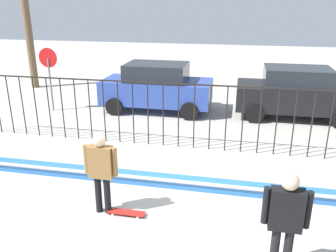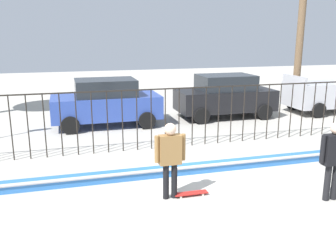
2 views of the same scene
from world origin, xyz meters
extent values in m
plane|color=#ADA89E|center=(0.00, 0.00, 0.00)|extent=(60.00, 60.00, 0.00)
cube|color=#2D6BB7|center=(0.00, 0.93, 0.11)|extent=(11.00, 0.36, 0.22)
cylinder|color=#B2B2B7|center=(0.00, 0.75, 0.22)|extent=(11.00, 0.09, 0.09)
cylinder|color=black|center=(-5.13, 3.31, 0.99)|extent=(0.04, 0.04, 1.97)
cylinder|color=black|center=(-4.67, 3.31, 0.99)|extent=(0.04, 0.04, 1.97)
cylinder|color=black|center=(-4.20, 3.31, 0.99)|extent=(0.04, 0.04, 1.97)
cylinder|color=black|center=(-3.73, 3.31, 0.99)|extent=(0.04, 0.04, 1.97)
cylinder|color=black|center=(-3.27, 3.31, 0.99)|extent=(0.04, 0.04, 1.97)
cylinder|color=black|center=(-2.80, 3.31, 0.99)|extent=(0.04, 0.04, 1.97)
cylinder|color=black|center=(-2.33, 3.31, 0.99)|extent=(0.04, 0.04, 1.97)
cylinder|color=black|center=(-1.87, 3.31, 0.99)|extent=(0.04, 0.04, 1.97)
cylinder|color=black|center=(-1.40, 3.31, 0.99)|extent=(0.04, 0.04, 1.97)
cylinder|color=black|center=(-0.93, 3.31, 0.99)|extent=(0.04, 0.04, 1.97)
cylinder|color=black|center=(-0.47, 3.31, 0.99)|extent=(0.04, 0.04, 1.97)
cylinder|color=black|center=(0.00, 3.31, 0.99)|extent=(0.04, 0.04, 1.97)
cylinder|color=black|center=(0.47, 3.31, 0.99)|extent=(0.04, 0.04, 1.97)
cylinder|color=black|center=(0.93, 3.31, 0.99)|extent=(0.04, 0.04, 1.97)
cylinder|color=black|center=(1.40, 3.31, 0.99)|extent=(0.04, 0.04, 1.97)
cylinder|color=black|center=(1.87, 3.31, 0.99)|extent=(0.04, 0.04, 1.97)
cylinder|color=black|center=(2.33, 3.31, 0.99)|extent=(0.04, 0.04, 1.97)
cylinder|color=black|center=(2.80, 3.31, 0.99)|extent=(0.04, 0.04, 1.97)
cylinder|color=black|center=(3.27, 3.31, 0.99)|extent=(0.04, 0.04, 1.97)
cylinder|color=black|center=(3.73, 3.31, 0.99)|extent=(0.04, 0.04, 1.97)
cylinder|color=black|center=(4.20, 3.31, 0.99)|extent=(0.04, 0.04, 1.97)
cylinder|color=black|center=(4.67, 3.31, 0.99)|extent=(0.04, 0.04, 1.97)
cylinder|color=black|center=(5.13, 3.31, 0.99)|extent=(0.04, 0.04, 1.97)
cylinder|color=black|center=(5.60, 3.31, 0.99)|extent=(0.04, 0.04, 1.97)
cylinder|color=black|center=(6.07, 3.31, 0.99)|extent=(0.04, 0.04, 1.97)
cube|color=black|center=(0.00, 3.31, 1.95)|extent=(14.00, 0.04, 0.04)
cylinder|color=black|center=(-1.48, -0.45, 0.41)|extent=(0.14, 0.14, 0.82)
cylinder|color=black|center=(-1.28, -0.45, 0.41)|extent=(0.14, 0.14, 0.82)
cube|color=olive|center=(-1.38, -0.45, 1.16)|extent=(0.50, 0.21, 0.68)
sphere|color=beige|center=(-1.38, -0.45, 1.63)|extent=(0.27, 0.27, 0.27)
cylinder|color=olive|center=(-1.68, -0.45, 1.19)|extent=(0.11, 0.11, 0.61)
cylinder|color=olive|center=(-1.08, -0.45, 1.19)|extent=(0.11, 0.11, 0.61)
cube|color=#A51E19|center=(-0.88, -0.47, 0.06)|extent=(0.80, 0.20, 0.02)
cylinder|color=silver|center=(-0.61, -0.40, 0.03)|extent=(0.05, 0.03, 0.05)
cylinder|color=silver|center=(-0.61, -0.55, 0.03)|extent=(0.05, 0.03, 0.05)
cylinder|color=silver|center=(-1.15, -0.40, 0.03)|extent=(0.05, 0.03, 0.05)
cylinder|color=silver|center=(-1.15, -0.55, 0.03)|extent=(0.05, 0.03, 0.05)
cylinder|color=black|center=(1.98, -1.51, 0.42)|extent=(0.14, 0.14, 0.84)
cylinder|color=black|center=(2.18, -1.51, 0.42)|extent=(0.14, 0.14, 0.84)
cube|color=black|center=(2.08, -1.51, 1.19)|extent=(0.51, 0.22, 0.69)
cylinder|color=black|center=(1.77, -1.51, 1.22)|extent=(0.11, 0.11, 0.62)
cube|color=#2D479E|center=(-1.98, 6.85, 0.79)|extent=(4.30, 1.90, 0.90)
cube|color=#1E2328|center=(-1.98, 6.85, 1.57)|extent=(2.37, 1.71, 0.66)
cylinder|color=black|center=(-0.51, 7.80, 0.34)|extent=(0.68, 0.22, 0.68)
cylinder|color=black|center=(-0.51, 5.90, 0.34)|extent=(0.68, 0.22, 0.68)
cylinder|color=black|center=(-3.44, 7.80, 0.34)|extent=(0.68, 0.22, 0.68)
cylinder|color=black|center=(-3.44, 5.90, 0.34)|extent=(0.68, 0.22, 0.68)
cube|color=black|center=(3.31, 7.03, 0.79)|extent=(4.30, 1.90, 0.90)
cube|color=#1E2328|center=(3.31, 7.03, 1.57)|extent=(2.37, 1.71, 0.66)
cylinder|color=black|center=(4.77, 7.98, 0.34)|extent=(0.68, 0.22, 0.68)
cylinder|color=black|center=(4.77, 6.08, 0.34)|extent=(0.68, 0.22, 0.68)
cylinder|color=black|center=(1.85, 7.98, 0.34)|extent=(0.68, 0.22, 0.68)
cylinder|color=black|center=(1.85, 6.08, 0.34)|extent=(0.68, 0.22, 0.68)
cube|color=#B7B7BC|center=(8.88, 6.72, 0.89)|extent=(4.70, 1.90, 1.10)
cube|color=#B7B7BC|center=(6.59, 6.72, 1.62)|extent=(0.12, 1.75, 0.36)
cylinder|color=black|center=(7.28, 7.67, 0.34)|extent=(0.68, 0.22, 0.68)
cylinder|color=black|center=(7.28, 5.77, 0.34)|extent=(0.68, 0.22, 0.68)
cylinder|color=brown|center=(7.98, 8.59, 4.02)|extent=(0.36, 0.36, 8.05)
camera|label=1|loc=(1.24, -6.40, 4.21)|focal=37.47mm
camera|label=2|loc=(-3.55, -8.01, 3.66)|focal=39.67mm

